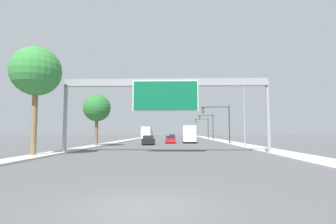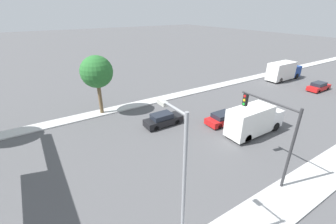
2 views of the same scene
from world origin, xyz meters
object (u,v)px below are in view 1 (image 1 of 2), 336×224
(car_near_left, at_px, (149,140))
(street_lamp_right, at_px, (242,109))
(truck_box_primary, at_px, (189,134))
(car_near_center, at_px, (172,137))
(traffic_light_mid_block, at_px, (208,123))
(sign_gantry, at_px, (165,91))
(traffic_light_far_intersection, at_px, (204,125))
(truck_box_secondary, at_px, (147,133))
(palm_tree_foreground, at_px, (36,72))
(traffic_light_near_intersection, at_px, (220,118))
(car_mid_center, at_px, (171,140))
(palm_tree_background, at_px, (97,108))

(car_near_left, xyz_separation_m, street_lamp_right, (13.60, -7.23, 4.48))
(truck_box_primary, distance_m, street_lamp_right, 16.34)
(car_near_center, distance_m, traffic_light_mid_block, 11.69)
(sign_gantry, bearing_deg, traffic_light_far_intersection, 79.78)
(truck_box_secondary, relative_size, palm_tree_foreground, 0.84)
(truck_box_secondary, relative_size, traffic_light_mid_block, 1.24)
(car_near_left, distance_m, traffic_light_mid_block, 25.95)
(car_near_left, relative_size, traffic_light_far_intersection, 0.76)
(traffic_light_mid_block, bearing_deg, traffic_light_near_intersection, -91.16)
(car_near_left, xyz_separation_m, truck_box_secondary, (-3.50, 29.26, 1.03))
(street_lamp_right, bearing_deg, traffic_light_mid_block, 91.87)
(car_near_center, relative_size, truck_box_primary, 0.64)
(car_near_left, relative_size, traffic_light_near_intersection, 0.69)
(sign_gantry, distance_m, car_mid_center, 24.68)
(car_near_center, height_order, palm_tree_foreground, palm_tree_foreground)
(car_mid_center, height_order, palm_tree_foreground, palm_tree_foreground)
(car_mid_center, relative_size, truck_box_secondary, 0.56)
(car_mid_center, height_order, truck_box_secondary, truck_box_secondary)
(truck_box_primary, distance_m, palm_tree_foreground, 32.24)
(palm_tree_foreground, bearing_deg, truck_box_secondary, 85.06)
(car_near_center, distance_m, palm_tree_background, 35.82)
(car_near_center, bearing_deg, truck_box_secondary, 175.59)
(car_near_left, height_order, palm_tree_foreground, palm_tree_foreground)
(palm_tree_foreground, bearing_deg, car_near_left, 69.35)
(traffic_light_far_intersection, bearing_deg, palm_tree_background, -117.64)
(street_lamp_right, bearing_deg, sign_gantry, -133.92)
(palm_tree_foreground, bearing_deg, sign_gantry, 15.04)
(traffic_light_near_intersection, relative_size, street_lamp_right, 0.75)
(traffic_light_mid_block, bearing_deg, truck_box_secondary, 156.91)
(car_near_left, relative_size, street_lamp_right, 0.52)
(street_lamp_right, bearing_deg, car_mid_center, 126.63)
(car_mid_center, distance_m, palm_tree_background, 16.40)
(truck_box_secondary, distance_m, traffic_light_near_intersection, 31.27)
(car_mid_center, height_order, truck_box_primary, truck_box_primary)
(car_mid_center, bearing_deg, car_near_center, 90.00)
(sign_gantry, xyz_separation_m, palm_tree_foreground, (-11.32, -3.04, 1.28))
(truck_box_secondary, distance_m, palm_tree_background, 34.79)
(car_mid_center, distance_m, traffic_light_far_intersection, 27.76)
(traffic_light_near_intersection, bearing_deg, car_mid_center, 155.51)
(truck_box_primary, distance_m, traffic_light_mid_block, 16.32)
(traffic_light_mid_block, bearing_deg, street_lamp_right, -88.13)
(truck_box_primary, relative_size, traffic_light_far_intersection, 1.19)
(traffic_light_near_intersection, distance_m, palm_tree_background, 20.77)
(car_mid_center, distance_m, traffic_light_near_intersection, 10.35)
(truck_box_primary, bearing_deg, car_near_left, -133.83)
(car_near_left, bearing_deg, sign_gantry, -78.82)
(traffic_light_near_intersection, bearing_deg, sign_gantry, -113.47)
(palm_tree_background, bearing_deg, car_near_center, 72.60)
(car_near_left, bearing_deg, traffic_light_near_intersection, 11.02)
(sign_gantry, relative_size, traffic_light_near_intersection, 3.02)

